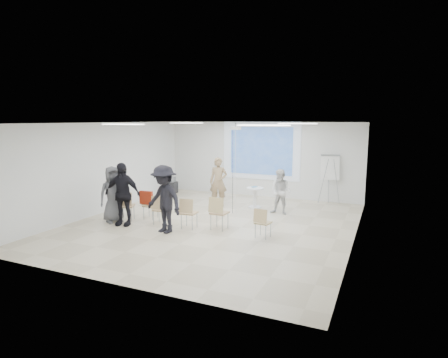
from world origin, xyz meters
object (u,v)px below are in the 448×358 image
at_px(player_right, 281,189).
at_px(laptop, 161,208).
at_px(chair_far_left, 126,204).
at_px(chair_left_mid, 149,204).
at_px(chair_right_inner, 218,210).
at_px(av_cart, 171,186).
at_px(pedestal_table, 255,196).
at_px(player_left, 218,179).
at_px(audience_left, 122,190).
at_px(flipchart_easel, 330,168).
at_px(chair_left_inner, 160,208).
at_px(chair_center, 188,211).
at_px(chair_right_far, 262,221).
at_px(audience_mid, 164,195).
at_px(audience_outer, 113,191).

distance_m(player_right, laptop, 3.93).
relative_size(chair_far_left, chair_left_mid, 1.09).
distance_m(chair_far_left, chair_right_inner, 3.00).
bearing_deg(chair_far_left, av_cart, 80.21).
height_order(pedestal_table, av_cart, pedestal_table).
bearing_deg(pedestal_table, av_cart, 165.40).
bearing_deg(chair_far_left, laptop, -14.87).
distance_m(player_left, chair_far_left, 3.50).
bearing_deg(audience_left, chair_far_left, 105.24).
bearing_deg(laptop, flipchart_easel, -134.99).
height_order(chair_left_inner, chair_right_inner, chair_right_inner).
bearing_deg(player_left, chair_left_mid, -132.60).
height_order(player_left, chair_right_inner, player_left).
bearing_deg(player_right, chair_left_mid, -142.67).
relative_size(chair_far_left, av_cart, 1.30).
height_order(audience_left, flipchart_easel, audience_left).
bearing_deg(chair_center, audience_left, -171.95).
xyz_separation_m(player_left, chair_right_far, (2.59, -2.93, -0.52)).
bearing_deg(audience_mid, laptop, 144.46).
height_order(chair_left_inner, flipchart_easel, flipchart_easel).
xyz_separation_m(chair_far_left, chair_right_inner, (2.98, 0.27, 0.03)).
xyz_separation_m(chair_left_inner, laptop, (-0.01, 0.10, -0.05)).
distance_m(chair_left_inner, chair_right_far, 3.17).
distance_m(chair_right_inner, av_cart, 5.67).
bearing_deg(chair_far_left, pedestal_table, 23.08).
height_order(audience_left, audience_outer, audience_left).
xyz_separation_m(chair_center, audience_outer, (-2.44, -0.25, 0.43)).
xyz_separation_m(pedestal_table, chair_left_mid, (-2.53, -2.75, 0.08)).
bearing_deg(chair_left_mid, laptop, -28.15).
xyz_separation_m(chair_left_mid, chair_center, (1.61, -0.42, 0.03)).
height_order(chair_left_mid, audience_left, audience_left).
distance_m(audience_outer, flipchart_easel, 7.69).
distance_m(audience_left, audience_mid, 1.53).
bearing_deg(chair_right_far, laptop, -173.77).
relative_size(audience_left, flipchart_easel, 1.17).
height_order(chair_left_inner, chair_right_far, chair_left_inner).
relative_size(chair_center, av_cart, 1.27).
xyz_separation_m(player_right, chair_center, (-1.98, -2.70, -0.30)).
bearing_deg(laptop, chair_right_far, 174.13).
relative_size(player_left, laptop, 6.19).
bearing_deg(player_left, audience_outer, -139.39).
bearing_deg(pedestal_table, audience_outer, -134.38).
bearing_deg(flipchart_easel, player_right, -133.83).
height_order(player_right, flipchart_easel, flipchart_easel).
xyz_separation_m(chair_left_mid, audience_outer, (-0.83, -0.68, 0.46)).
distance_m(chair_left_mid, audience_mid, 1.63).
bearing_deg(player_left, audience_left, -131.70).
distance_m(player_right, audience_left, 5.03).
distance_m(chair_right_far, flipchart_easel, 5.10).
bearing_deg(laptop, chair_left_mid, -28.33).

